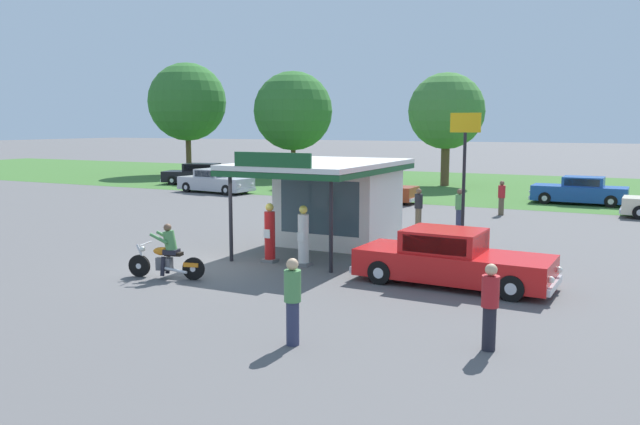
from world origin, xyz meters
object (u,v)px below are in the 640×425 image
parked_car_back_row_centre_right (201,175)px  parked_car_back_row_left (313,180)px  motorcycle_with_rider (167,256)px  bystander_standing_back_lot (459,208)px  gas_pump_nearside (270,235)px  parked_car_back_row_far_left (215,182)px  bystander_chatting_near_pumps (419,207)px  featured_classic_sedan (451,260)px  roadside_pole_sign (465,155)px  gas_pump_offside (303,238)px  parked_car_back_row_centre_left (580,191)px  parked_car_back_row_right (376,190)px  bystander_strolling_foreground (490,305)px  bystander_admiring_sedan (293,299)px  bystander_leaning_by_kiosk (502,197)px

parked_car_back_row_centre_right → parked_car_back_row_left: bearing=-0.6°
motorcycle_with_rider → bystander_standing_back_lot: bystander_standing_back_lot is taller
gas_pump_nearside → parked_car_back_row_far_left: 21.77m
bystander_chatting_near_pumps → featured_classic_sedan: bearing=-66.7°
featured_classic_sedan → roadside_pole_sign: 6.80m
parked_car_back_row_left → featured_classic_sedan: bearing=-54.3°
bystander_chatting_near_pumps → roadside_pole_sign: 4.40m
gas_pump_offside → parked_car_back_row_centre_left: bearing=73.1°
gas_pump_nearside → parked_car_back_row_right: (-2.88, 16.29, -0.17)m
roadside_pole_sign → bystander_strolling_foreground: bearing=-73.2°
gas_pump_nearside → parked_car_back_row_centre_left: bearing=70.1°
gas_pump_nearside → roadside_pole_sign: (4.69, 5.86, 2.39)m
bystander_admiring_sedan → bystander_strolling_foreground: bearing=22.0°
motorcycle_with_rider → parked_car_back_row_right: (-1.42, 19.51, 0.04)m
motorcycle_with_rider → parked_car_back_row_centre_right: 29.50m
featured_classic_sedan → bystander_chatting_near_pumps: size_ratio=3.24×
parked_car_back_row_left → gas_pump_nearside: bearing=-66.2°
featured_classic_sedan → bystander_leaning_by_kiosk: (-1.48, 14.51, 0.20)m
bystander_admiring_sedan → bystander_strolling_foreground: size_ratio=1.02×
bystander_leaning_by_kiosk → bystander_admiring_sedan: size_ratio=0.95×
gas_pump_nearside → bystander_strolling_foreground: size_ratio=1.10×
gas_pump_nearside → parked_car_back_row_far_left: gas_pump_nearside is taller
roadside_pole_sign → featured_classic_sedan: bearing=-78.5°
parked_car_back_row_right → bystander_strolling_foreground: bearing=-63.0°
featured_classic_sedan → bystander_admiring_sedan: (-1.50, -6.21, 0.25)m
bystander_chatting_near_pumps → parked_car_back_row_left: bearing=132.8°
parked_car_back_row_left → bystander_admiring_sedan: (13.62, -27.29, 0.27)m
motorcycle_with_rider → parked_car_back_row_centre_right: bearing=125.2°
bystander_strolling_foreground → gas_pump_offside: bearing=143.2°
parked_car_back_row_right → bystander_standing_back_lot: bystander_standing_back_lot is taller
motorcycle_with_rider → gas_pump_nearside: bearing=65.6°
gas_pump_nearside → parked_car_back_row_left: (-9.18, 20.78, -0.20)m
parked_car_back_row_left → bystander_chatting_near_pumps: 16.66m
parked_car_back_row_right → parked_car_back_row_centre_left: bearing=22.5°
roadside_pole_sign → gas_pump_nearside: bearing=-128.6°
featured_classic_sedan → parked_car_back_row_left: size_ratio=1.02×
parked_car_back_row_centre_left → bystander_leaning_by_kiosk: 7.05m
gas_pump_offside → roadside_pole_sign: size_ratio=0.40×
parked_car_back_row_centre_right → bystander_leaning_by_kiosk: (22.95, -6.67, 0.17)m
bystander_standing_back_lot → parked_car_back_row_left: bearing=137.4°
bystander_standing_back_lot → bystander_admiring_sedan: 15.36m
parked_car_back_row_left → bystander_standing_back_lot: (12.97, -11.94, 0.25)m
bystander_standing_back_lot → bystander_admiring_sedan: (0.64, -15.34, 0.02)m
parked_car_back_row_centre_left → bystander_standing_back_lot: (-3.67, -11.74, 0.21)m
motorcycle_with_rider → bystander_standing_back_lot: 13.16m
motorcycle_with_rider → bystander_standing_back_lot: size_ratio=1.32×
bystander_standing_back_lot → gas_pump_offside: bearing=-106.3°
bystander_chatting_near_pumps → parked_car_back_row_far_left: bearing=153.6°
motorcycle_with_rider → parked_car_back_row_far_left: 23.50m
bystander_leaning_by_kiosk → roadside_pole_sign: size_ratio=0.35×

